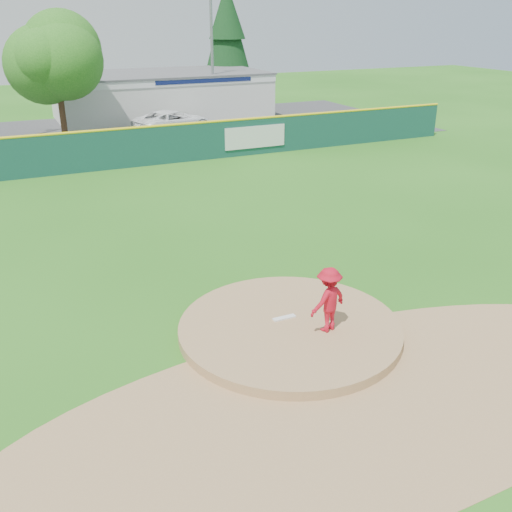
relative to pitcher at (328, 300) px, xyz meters
name	(u,v)px	position (x,y,z in m)	size (l,w,h in m)	color
ground	(290,333)	(-0.70, 0.61, -1.06)	(120.00, 120.00, 0.00)	#286B19
pitchers_mound	(290,333)	(-0.70, 0.61, -1.06)	(5.50, 5.50, 0.50)	#9E774C
pitching_rubber	(284,318)	(-0.70, 0.91, -0.79)	(0.60, 0.15, 0.04)	white
infield_dirt_arc	(358,401)	(-0.70, -2.39, -1.06)	(15.40, 15.40, 0.01)	#9E774C
parking_lot	(94,136)	(-0.70, 27.61, -1.05)	(44.00, 16.00, 0.02)	#38383A
pitcher	(328,300)	(0.00, 0.00, 0.00)	(1.05, 0.60, 1.62)	red
van	(173,121)	(4.30, 26.60, -0.30)	(2.45, 5.30, 1.47)	white
pool_building_grp	(162,95)	(5.30, 32.60, 0.60)	(15.20, 8.20, 3.31)	silver
fence_banners	(81,153)	(-2.86, 18.53, -0.06)	(22.46, 0.04, 1.20)	#55120C
outfield_fence	(124,147)	(-0.70, 18.61, 0.03)	(40.00, 0.14, 2.07)	#14433A
deciduous_tree	(56,66)	(-2.70, 25.61, 3.49)	(5.60, 5.60, 7.36)	#382314
conifer_tree	(227,36)	(12.30, 36.61, 4.48)	(4.40, 4.40, 9.50)	#382314
light_pole_right	(212,41)	(8.30, 29.61, 4.48)	(1.75, 0.25, 10.00)	gray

